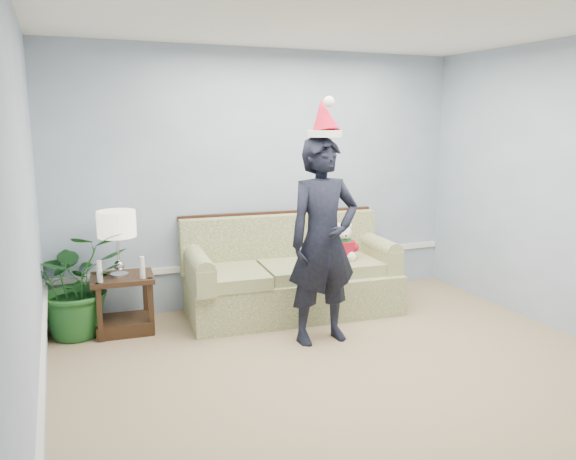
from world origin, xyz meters
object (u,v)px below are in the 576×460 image
at_px(man, 323,241).
at_px(houseplant, 77,283).
at_px(teddy_bear, 344,246).
at_px(sofa, 290,278).
at_px(table_lamp, 117,227).
at_px(side_table, 124,310).

bearing_deg(man, houseplant, 151.97).
distance_m(man, teddy_bear, 0.99).
bearing_deg(teddy_bear, sofa, -176.19).
bearing_deg(sofa, man, -88.26).
bearing_deg(table_lamp, teddy_bear, -3.24).
height_order(houseplant, man, man).
bearing_deg(side_table, table_lamp, -127.00).
relative_size(sofa, man, 1.21).
distance_m(side_table, houseplant, 0.49).
height_order(side_table, teddy_bear, teddy_bear).
distance_m(sofa, table_lamp, 1.82).
xyz_separation_m(table_lamp, teddy_bear, (2.26, -0.13, -0.35)).
relative_size(side_table, table_lamp, 0.97).
distance_m(side_table, table_lamp, 0.80).
height_order(sofa, side_table, sofa).
relative_size(table_lamp, houseplant, 0.62).
bearing_deg(man, sofa, 84.74).
relative_size(sofa, side_table, 3.71).
xyz_separation_m(table_lamp, houseplant, (-0.37, 0.10, -0.52)).
distance_m(table_lamp, teddy_bear, 2.29).
distance_m(houseplant, man, 2.29).
distance_m(sofa, teddy_bear, 0.65).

